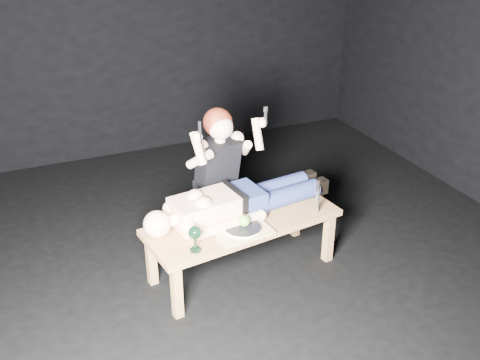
# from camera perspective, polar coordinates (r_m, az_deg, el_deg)

# --- Properties ---
(ground) EXTENTS (5.00, 5.00, 0.00)m
(ground) POSITION_cam_1_polar(r_m,az_deg,el_deg) (4.34, -0.63, -8.97)
(ground) COLOR black
(ground) RESTS_ON ground
(back_wall) EXTENTS (5.00, 0.00, 5.00)m
(back_wall) POSITION_cam_1_polar(r_m,az_deg,el_deg) (5.99, -10.44, 16.44)
(back_wall) COLOR black
(back_wall) RESTS_ON ground
(table) EXTENTS (1.49, 0.72, 0.45)m
(table) POSITION_cam_1_polar(r_m,az_deg,el_deg) (4.18, 0.27, -6.72)
(table) COLOR #A77947
(table) RESTS_ON ground
(lying_man) EXTENTS (1.37, 0.58, 0.25)m
(lying_man) POSITION_cam_1_polar(r_m,az_deg,el_deg) (4.10, -0.01, -1.79)
(lying_man) COLOR #E5B295
(lying_man) RESTS_ON table
(kneeling_woman) EXTENTS (0.75, 0.81, 1.22)m
(kneeling_woman) POSITION_cam_1_polar(r_m,az_deg,el_deg) (4.35, -2.75, 0.52)
(kneeling_woman) COLOR black
(kneeling_woman) RESTS_ON ground
(serving_tray) EXTENTS (0.40, 0.31, 0.02)m
(serving_tray) POSITION_cam_1_polar(r_m,az_deg,el_deg) (3.91, 0.26, -5.20)
(serving_tray) COLOR tan
(serving_tray) RESTS_ON table
(plate) EXTENTS (0.27, 0.27, 0.02)m
(plate) POSITION_cam_1_polar(r_m,az_deg,el_deg) (3.90, 0.26, -4.94)
(plate) COLOR white
(plate) RESTS_ON serving_tray
(apple) EXTENTS (0.08, 0.08, 0.08)m
(apple) POSITION_cam_1_polar(r_m,az_deg,el_deg) (3.89, 0.45, -4.18)
(apple) COLOR #499828
(apple) RESTS_ON plate
(goblet) EXTENTS (0.10, 0.10, 0.18)m
(goblet) POSITION_cam_1_polar(r_m,az_deg,el_deg) (3.69, -4.60, -6.00)
(goblet) COLOR black
(goblet) RESTS_ON table
(fork_flat) EXTENTS (0.04, 0.15, 0.01)m
(fork_flat) POSITION_cam_1_polar(r_m,az_deg,el_deg) (3.84, -2.39, -6.11)
(fork_flat) COLOR #B2B2B7
(fork_flat) RESTS_ON table
(knife_flat) EXTENTS (0.04, 0.15, 0.01)m
(knife_flat) POSITION_cam_1_polar(r_m,az_deg,el_deg) (3.97, 2.62, -4.88)
(knife_flat) COLOR #B2B2B7
(knife_flat) RESTS_ON table
(spoon_flat) EXTENTS (0.11, 0.13, 0.01)m
(spoon_flat) POSITION_cam_1_polar(r_m,az_deg,el_deg) (3.97, 0.77, -4.79)
(spoon_flat) COLOR #B2B2B7
(spoon_flat) RESTS_ON table
(carving_knife) EXTENTS (0.04, 0.04, 0.27)m
(carving_knife) POSITION_cam_1_polar(r_m,az_deg,el_deg) (4.13, 7.91, -1.67)
(carving_knife) COLOR #B2B2B7
(carving_knife) RESTS_ON table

